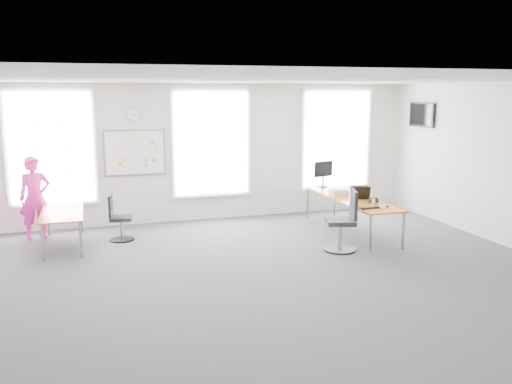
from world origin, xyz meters
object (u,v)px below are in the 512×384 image
object	(u,v)px
keyboard	(369,208)
monitor	(323,171)
desk_right	(351,199)
person	(35,198)
chair_left	(118,220)
headphones	(373,201)
desk_left	(62,214)
chair_right	(344,224)

from	to	relation	value
keyboard	monitor	xyz separation A→B (m)	(0.13, 2.30, 0.34)
desk_right	person	bearing A→B (deg)	167.12
person	monitor	size ratio (longest dim) A/B	2.78
keyboard	monitor	size ratio (longest dim) A/B	0.69
desk_right	chair_left	bearing A→B (deg)	170.41
person	headphones	world-z (taller)	person
person	chair_left	bearing A→B (deg)	-32.87
desk_left	chair_right	world-z (taller)	chair_right
desk_right	desk_left	distance (m)	5.57
desk_left	keyboard	world-z (taller)	keyboard
headphones	person	bearing A→B (deg)	174.32
person	keyboard	bearing A→B (deg)	-33.15
headphones	chair_left	bearing A→B (deg)	175.61
desk_left	monitor	size ratio (longest dim) A/B	3.15
keyboard	headphones	xyz separation A→B (m)	(0.30, 0.39, 0.04)
chair_right	headphones	distance (m)	1.01
headphones	keyboard	bearing A→B (deg)	-114.98
monitor	person	bearing A→B (deg)	160.98
desk_right	chair_left	size ratio (longest dim) A/B	3.31
chair_left	keyboard	size ratio (longest dim) A/B	2.25
desk_left	keyboard	bearing A→B (deg)	-17.77
chair_right	chair_left	xyz separation A→B (m)	(-3.82, 1.91, -0.09)
desk_right	chair_right	distance (m)	1.36
desk_right	desk_left	size ratio (longest dim) A/B	1.62
desk_right	monitor	world-z (taller)	monitor
desk_left	person	distance (m)	0.90
chair_left	chair_right	bearing A→B (deg)	-107.73
chair_right	headphones	bearing A→B (deg)	136.34
chair_right	headphones	size ratio (longest dim) A/B	5.94
desk_left	headphones	size ratio (longest dim) A/B	9.80
headphones	monitor	size ratio (longest dim) A/B	0.32
monitor	desk_right	bearing A→B (deg)	-105.82
desk_left	monitor	xyz separation A→B (m)	(5.49, 0.59, 0.46)
desk_left	chair_left	world-z (taller)	chair_left
chair_left	headphones	distance (m)	4.89
keyboard	desk_left	bearing A→B (deg)	157.81
desk_left	chair_right	distance (m)	5.15
chair_left	headphones	size ratio (longest dim) A/B	4.80
desk_right	keyboard	distance (m)	1.07
desk_right	desk_left	bearing A→B (deg)	173.12
chair_right	keyboard	xyz separation A→B (m)	(0.54, 0.10, 0.24)
headphones	monitor	bearing A→B (deg)	107.67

